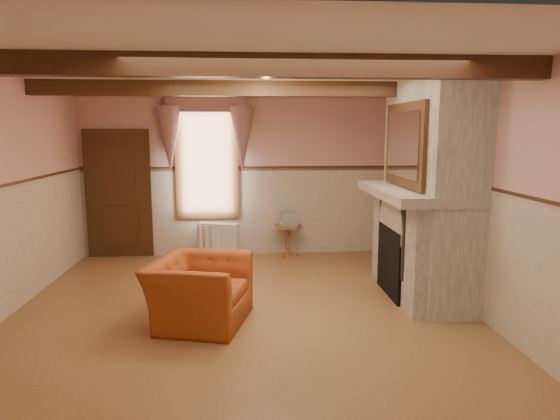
{
  "coord_description": "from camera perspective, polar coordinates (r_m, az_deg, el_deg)",
  "views": [
    {
      "loc": [
        0.03,
        -5.64,
        2.15
      ],
      "look_at": [
        0.5,
        0.8,
        1.12
      ],
      "focal_mm": 32.0,
      "sensor_mm": 36.0,
      "label": 1
    }
  ],
  "objects": [
    {
      "name": "floor",
      "position": [
        6.03,
        -4.26,
        -11.82
      ],
      "size": [
        5.5,
        6.0,
        0.01
      ],
      "primitive_type": "cube",
      "color": "brown",
      "rests_on": "ground"
    },
    {
      "name": "ceiling",
      "position": [
        5.67,
        -4.6,
        15.64
      ],
      "size": [
        5.5,
        6.0,
        0.01
      ],
      "primitive_type": "cube",
      "color": "silver",
      "rests_on": "wall_back"
    },
    {
      "name": "wall_back",
      "position": [
        8.67,
        -4.34,
        4.09
      ],
      "size": [
        5.5,
        0.02,
        2.8
      ],
      "primitive_type": "cube",
      "color": "tan",
      "rests_on": "floor"
    },
    {
      "name": "wall_front",
      "position": [
        2.74,
        -4.68,
        -6.8
      ],
      "size": [
        5.5,
        0.02,
        2.8
      ],
      "primitive_type": "cube",
      "color": "tan",
      "rests_on": "floor"
    },
    {
      "name": "wall_right",
      "position": [
        6.3,
        21.46,
        1.62
      ],
      "size": [
        0.02,
        6.0,
        2.8
      ],
      "primitive_type": "cube",
      "color": "tan",
      "rests_on": "floor"
    },
    {
      "name": "wainscot",
      "position": [
        5.81,
        -4.34,
        -4.89
      ],
      "size": [
        5.5,
        6.0,
        1.5
      ],
      "primitive_type": null,
      "color": "beige",
      "rests_on": "floor"
    },
    {
      "name": "chair_rail",
      "position": [
        5.67,
        -4.43,
        2.48
      ],
      "size": [
        5.5,
        6.0,
        0.08
      ],
      "primitive_type": null,
      "color": "black",
      "rests_on": "wainscot"
    },
    {
      "name": "firebox",
      "position": [
        6.76,
        13.01,
        -5.72
      ],
      "size": [
        0.2,
        0.95,
        0.9
      ],
      "primitive_type": "cube",
      "color": "black",
      "rests_on": "floor"
    },
    {
      "name": "armchair",
      "position": [
        5.74,
        -9.19,
        -9.15
      ],
      "size": [
        1.23,
        1.33,
        0.73
      ],
      "primitive_type": "imported",
      "rotation": [
        0.0,
        0.0,
        1.32
      ],
      "color": "#994219",
      "rests_on": "floor"
    },
    {
      "name": "side_table",
      "position": [
        8.58,
        0.93,
        -3.55
      ],
      "size": [
        0.6,
        0.6,
        0.55
      ],
      "primitive_type": "cylinder",
      "rotation": [
        0.0,
        0.0,
        -0.38
      ],
      "color": "brown",
      "rests_on": "floor"
    },
    {
      "name": "book_stack",
      "position": [
        8.53,
        1.02,
        -1.05
      ],
      "size": [
        0.29,
        0.34,
        0.2
      ],
      "primitive_type": "cube",
      "rotation": [
        0.0,
        0.0,
        0.09
      ],
      "color": "#B7AD8C",
      "rests_on": "side_table"
    },
    {
      "name": "radiator",
      "position": [
        8.55,
        -7.03,
        -3.48
      ],
      "size": [
        0.72,
        0.39,
        0.6
      ],
      "primitive_type": "cube",
      "rotation": [
        0.0,
        0.0,
        -0.32
      ],
      "color": "silver",
      "rests_on": "floor"
    },
    {
      "name": "bowl",
      "position": [
        6.58,
        15.56,
        2.73
      ],
      "size": [
        0.32,
        0.32,
        0.08
      ],
      "primitive_type": "imported",
      "color": "brown",
      "rests_on": "mantel"
    },
    {
      "name": "mantel_clock",
      "position": [
        7.31,
        13.53,
        3.89
      ],
      "size": [
        0.14,
        0.24,
        0.2
      ],
      "primitive_type": "cube",
      "color": "black",
      "rests_on": "mantel"
    },
    {
      "name": "oil_lamp",
      "position": [
        6.95,
        14.49,
        3.93
      ],
      "size": [
        0.11,
        0.11,
        0.28
      ],
      "primitive_type": "cylinder",
      "color": "#BE8B35",
      "rests_on": "mantel"
    },
    {
      "name": "candle_red",
      "position": [
        6.21,
        16.78,
        2.7
      ],
      "size": [
        0.06,
        0.06,
        0.16
      ],
      "primitive_type": "cylinder",
      "color": "maroon",
      "rests_on": "mantel"
    },
    {
      "name": "jar_yellow",
      "position": [
        6.1,
        17.2,
        2.37
      ],
      "size": [
        0.06,
        0.06,
        0.12
      ],
      "primitive_type": "cylinder",
      "color": "gold",
      "rests_on": "mantel"
    },
    {
      "name": "fireplace",
      "position": [
        6.72,
        16.77,
        2.29
      ],
      "size": [
        0.85,
        2.0,
        2.8
      ],
      "primitive_type": "cube",
      "color": "gray",
      "rests_on": "floor"
    },
    {
      "name": "mantel",
      "position": [
        6.66,
        15.3,
        1.96
      ],
      "size": [
        1.05,
        2.05,
        0.12
      ],
      "primitive_type": "cube",
      "color": "gray",
      "rests_on": "fireplace"
    },
    {
      "name": "overmantel_mirror",
      "position": [
        6.56,
        13.99,
        7.25
      ],
      "size": [
        0.06,
        1.44,
        1.04
      ],
      "primitive_type": "cube",
      "color": "silver",
      "rests_on": "fireplace"
    },
    {
      "name": "door",
      "position": [
        8.9,
        -17.96,
        1.54
      ],
      "size": [
        1.1,
        0.1,
        2.1
      ],
      "primitive_type": "cube",
      "color": "black",
      "rests_on": "floor"
    },
    {
      "name": "window",
      "position": [
        8.64,
        -8.36,
        5.67
      ],
      "size": [
        1.06,
        0.08,
        2.02
      ],
      "primitive_type": "cube",
      "color": "white",
      "rests_on": "wall_back"
    },
    {
      "name": "window_drapes",
      "position": [
        8.54,
        -8.5,
        9.66
      ],
      "size": [
        1.3,
        0.14,
        1.4
      ],
      "primitive_type": "cube",
      "color": "gray",
      "rests_on": "wall_back"
    },
    {
      "name": "ceiling_beam_front",
      "position": [
        4.47,
        -4.7,
        16.13
      ],
      "size": [
        5.5,
        0.18,
        0.2
      ],
      "primitive_type": "cube",
      "color": "black",
      "rests_on": "ceiling"
    },
    {
      "name": "ceiling_beam_back",
      "position": [
        6.86,
        -4.52,
        13.66
      ],
      "size": [
        5.5,
        0.18,
        0.2
      ],
      "primitive_type": "cube",
      "color": "black",
      "rests_on": "ceiling"
    }
  ]
}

